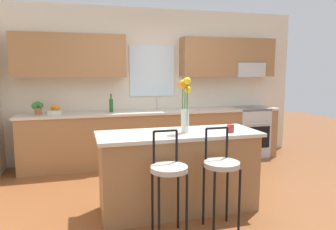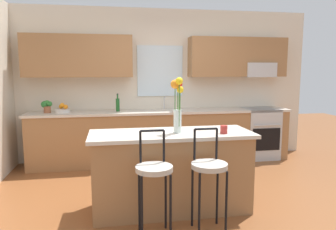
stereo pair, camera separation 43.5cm
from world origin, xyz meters
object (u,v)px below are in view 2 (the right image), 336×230
Objects in this scene: bar_stool_near at (154,173)px; mug_ceramic at (224,130)px; bottle_olive_oil at (118,104)px; kitchen_island at (171,171)px; bar_stool_middle at (209,170)px; fruit_bowl_oranges at (63,110)px; flower_vase at (178,99)px; oven_range at (259,133)px; potted_plant_small at (47,106)px.

mug_ceramic is (0.84, 0.39, 0.33)m from bar_stool_near.
bottle_olive_oil is (-1.12, 2.15, 0.08)m from mug_ceramic.
bar_stool_near is at bearing -116.15° from kitchen_island.
bar_stool_middle is 4.34× the size of fruit_bowl_oranges.
fruit_bowl_oranges is at bearing 127.02° from flower_vase.
flower_vase is 2.60× the size of fruit_bowl_oranges.
bar_stool_near is at bearing -132.42° from oven_range.
kitchen_island is at bearing 163.14° from mug_ceramic.
flower_vase is (0.34, 0.53, 0.66)m from bar_stool_near.
oven_range is 0.88× the size of bar_stool_middle.
mug_ceramic is (0.50, -0.14, -0.33)m from flower_vase.
kitchen_island is 2.68m from potted_plant_small.
fruit_bowl_oranges is at bearing 124.24° from bar_stool_middle.
mug_ceramic is at bearing -43.53° from potted_plant_small.
kitchen_island is at bearing -135.98° from oven_range.
bottle_olive_oil reaches higher than oven_range.
flower_vase is at bearing -72.95° from bottle_olive_oil.
bar_stool_middle is 0.87m from flower_vase.
bar_stool_middle is 1.67× the size of flower_vase.
bar_stool_middle is at bearing -55.76° from fruit_bowl_oranges.
kitchen_island is at bearing 153.53° from flower_vase.
flower_vase is 2.12m from bottle_olive_oil.
bar_stool_near is 4.34× the size of fruit_bowl_oranges.
oven_range is 0.88× the size of bar_stool_near.
fruit_bowl_oranges reaches higher than oven_range.
mug_ceramic is at bearing -62.60° from bottle_olive_oil.
bar_stool_near is at bearing -155.02° from mug_ceramic.
flower_vase is 2.97× the size of potted_plant_small.
flower_vase reaches higher than potted_plant_small.
potted_plant_small is (-2.27, 2.16, 0.07)m from mug_ceramic.
bar_stool_middle is 2.71m from bottle_olive_oil.
bar_stool_near is (-0.27, -0.56, 0.17)m from kitchen_island.
fruit_bowl_oranges reaches higher than kitchen_island.
potted_plant_small is at bearing -179.65° from fruit_bowl_oranges.
fruit_bowl_oranges reaches higher than mug_ceramic.
mug_ceramic is 2.43m from bottle_olive_oil.
mug_ceramic is 2.96m from fruit_bowl_oranges.
flower_vase is at bearing -26.47° from kitchen_island.
mug_ceramic is at bearing -46.88° from fruit_bowl_oranges.
bar_stool_middle is (0.28, -0.56, 0.17)m from kitchen_island.
potted_plant_small reaches higher than fruit_bowl_oranges.
bottle_olive_oil is at bearing 105.62° from kitchen_island.
oven_range is at bearing 45.39° from flower_vase.
flower_vase reaches higher than mug_ceramic.
potted_plant_small is (-1.98, 2.55, 0.40)m from bar_stool_middle.
kitchen_island is at bearing -49.30° from potted_plant_small.
mug_ceramic is (-1.47, -2.13, 0.51)m from oven_range.
potted_plant_small is at bearing 127.91° from bar_stool_middle.
bar_stool_middle is at bearing 0.00° from bar_stool_near.
potted_plant_small reaches higher than oven_range.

